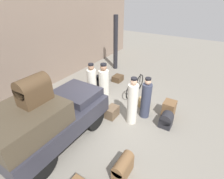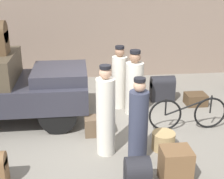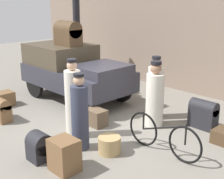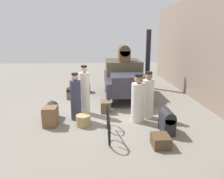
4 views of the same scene
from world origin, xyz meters
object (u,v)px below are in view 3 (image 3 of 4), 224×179
porter_lifting_near_truck (80,115)px  trunk_barrel_dark (0,109)px  bicycle (163,136)px  porter_standing_middle (73,102)px  trunk_umber_medium (40,146)px  conductor_in_dark_uniform (155,90)px  wicker_basket (109,145)px  porter_carrying_trunk (155,97)px  truck (73,69)px  suitcase_tan_flat (5,99)px  suitcase_black_upright (203,113)px  trunk_wicker_pale (64,155)px  trunk_on_truck_roof (68,33)px  trunk_large_brown (96,117)px

porter_lifting_near_truck → trunk_barrel_dark: porter_lifting_near_truck is taller
bicycle → porter_standing_middle: size_ratio=0.99×
trunk_umber_medium → conductor_in_dark_uniform: bearing=87.3°
porter_standing_middle → trunk_umber_medium: bearing=-70.4°
porter_lifting_near_truck → conductor_in_dark_uniform: size_ratio=0.99×
wicker_basket → conductor_in_dark_uniform: size_ratio=0.28×
conductor_in_dark_uniform → porter_carrying_trunk: (0.32, -0.41, -0.02)m
truck → porter_lifting_near_truck: bearing=-35.0°
bicycle → trunk_barrel_dark: bicycle is taller
porter_standing_middle → trunk_barrel_dark: (-2.05, -0.78, -0.51)m
porter_carrying_trunk → suitcase_tan_flat: (-3.96, -1.98, -0.52)m
truck → suitcase_black_upright: (4.04, 0.82, -0.55)m
porter_standing_middle → suitcase_black_upright: size_ratio=2.55×
bicycle → conductor_in_dark_uniform: bearing=133.3°
trunk_umber_medium → suitcase_black_upright: 3.92m
trunk_wicker_pale → trunk_on_truck_roof: (-3.49, 2.74, 1.69)m
porter_standing_middle → trunk_wicker_pale: porter_standing_middle is taller
porter_lifting_near_truck → trunk_wicker_pale: (0.49, -0.77, -0.43)m
porter_lifting_near_truck → trunk_large_brown: porter_lifting_near_truck is taller
wicker_basket → trunk_large_brown: trunk_large_brown is taller
trunk_barrel_dark → trunk_wicker_pale: (3.13, -0.26, -0.01)m
bicycle → trunk_on_truck_roof: bearing=167.9°
trunk_large_brown → suitcase_tan_flat: (-2.96, -0.94, -0.00)m
trunk_large_brown → trunk_barrel_dark: bearing=-141.5°
conductor_in_dark_uniform → trunk_large_brown: size_ratio=3.04×
suitcase_black_upright → porter_standing_middle: bearing=-125.5°
truck → porter_lifting_near_truck: 3.44m
truck → bicycle: truck is taller
trunk_large_brown → porter_standing_middle: bearing=-80.9°
bicycle → suitcase_black_upright: bearing=93.6°
trunk_barrel_dark → trunk_large_brown: size_ratio=1.22×
porter_standing_middle → trunk_barrel_dark: size_ratio=2.72×
trunk_large_brown → porter_lifting_near_truck: bearing=-55.9°
conductor_in_dark_uniform → suitcase_black_upright: bearing=14.2°
truck → bicycle: size_ratio=2.00×
bicycle → trunk_umber_medium: size_ratio=3.12×
porter_carrying_trunk → bicycle: bearing=-44.8°
porter_carrying_trunk → trunk_large_brown: 1.53m
porter_standing_middle → trunk_barrel_dark: bearing=-159.3°
trunk_umber_medium → trunk_large_brown: size_ratio=1.06×
truck → trunk_barrel_dark: (0.18, -2.48, -0.60)m
porter_standing_middle → suitcase_black_upright: bearing=54.5°
wicker_basket → porter_lifting_near_truck: 0.86m
wicker_basket → bicycle: bearing=45.4°
bicycle → trunk_large_brown: (-2.03, -0.01, -0.18)m
trunk_large_brown → trunk_on_truck_roof: 3.07m
bicycle → porter_carrying_trunk: size_ratio=1.10×
porter_lifting_near_truck → conductor_in_dark_uniform: 2.48m
suitcase_tan_flat → conductor_in_dark_uniform: bearing=33.2°
porter_carrying_trunk → trunk_on_truck_roof: (-3.30, -0.10, 1.28)m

